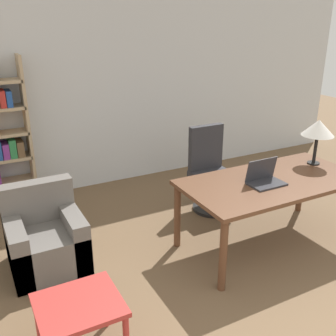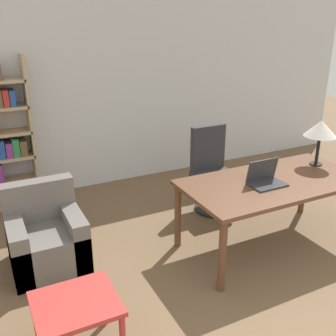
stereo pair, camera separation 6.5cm
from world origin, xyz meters
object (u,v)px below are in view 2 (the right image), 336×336
Objects in this scene: table_lamp at (321,129)px; side_table_blue at (76,311)px; armchair at (46,239)px; office_chair at (212,172)px; laptop at (265,179)px; desk at (273,188)px.

side_table_blue is (-2.88, -0.71, -0.74)m from table_lamp.
armchair reaches higher than side_table_blue.
laptop is at bearing -94.06° from office_chair.
office_chair is 1.31× the size of armchair.
armchair is (-2.14, 0.69, -0.39)m from desk.
laptop is 0.44× the size of armchair.
side_table_blue is at bearing -143.18° from office_chair.
desk is 2.34× the size of armchair.
side_table_blue is 0.71× the size of armchair.
office_chair is (-0.78, 0.86, -0.66)m from table_lamp.
table_lamp reaches higher than armchair.
office_chair is at bearing 93.91° from desk.
side_table_blue is (-2.16, -0.57, -0.26)m from desk.
desk is 3.28× the size of side_table_blue.
office_chair reaches higher than side_table_blue.
desk is at bearing 14.65° from side_table_blue.
side_table_blue is (-2.09, -1.57, -0.08)m from office_chair.
laptop reaches higher than side_table_blue.
office_chair is 1.84× the size of side_table_blue.
office_chair is at bearing 132.17° from table_lamp.
armchair is (0.02, 1.26, -0.13)m from side_table_blue.
desk is 0.87m from table_lamp.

